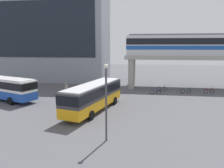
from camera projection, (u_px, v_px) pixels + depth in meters
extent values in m
plane|color=#515156|center=(95.00, 97.00, 32.38)|extent=(120.00, 120.00, 0.00)
cube|color=gray|center=(53.00, 36.00, 48.57)|extent=(24.34, 11.10, 19.74)
cube|color=black|center=(41.00, 29.00, 42.94)|extent=(21.90, 0.10, 11.05)
cube|color=#9E9B93|center=(203.00, 58.00, 38.65)|extent=(27.57, 6.34, 0.60)
cylinder|color=#9E9B93|center=(131.00, 74.00, 38.59)|extent=(1.10, 1.10, 5.25)
cylinder|color=#9E9B93|center=(132.00, 71.00, 43.21)|extent=(1.10, 1.10, 5.25)
cube|color=silver|center=(193.00, 46.00, 38.54)|extent=(23.55, 2.90, 3.60)
cube|color=#194CA5|center=(193.00, 48.00, 38.60)|extent=(23.61, 2.96, 0.70)
cube|color=black|center=(193.00, 41.00, 38.41)|extent=(23.61, 2.96, 1.10)
cube|color=slate|center=(194.00, 35.00, 38.21)|extent=(22.60, 2.61, 0.24)
cube|color=orange|center=(94.00, 102.00, 25.53)|extent=(5.14, 11.28, 1.10)
cube|color=#333338|center=(94.00, 91.00, 25.31)|extent=(5.14, 11.28, 1.50)
cube|color=black|center=(94.00, 91.00, 25.29)|extent=(5.19, 11.33, 0.96)
cube|color=silver|center=(94.00, 84.00, 25.17)|extent=(4.88, 10.71, 0.12)
cylinder|color=black|center=(98.00, 99.00, 29.30)|extent=(0.52, 1.04, 1.00)
cylinder|color=black|center=(115.00, 101.00, 28.36)|extent=(0.52, 1.04, 1.00)
cylinder|color=black|center=(71.00, 113.00, 23.29)|extent=(0.52, 1.04, 1.00)
cylinder|color=black|center=(91.00, 115.00, 22.35)|extent=(0.52, 1.04, 1.00)
cube|color=#1E4CB2|center=(4.00, 93.00, 30.67)|extent=(11.16, 6.31, 1.10)
cube|color=silver|center=(3.00, 84.00, 30.44)|extent=(11.16, 6.31, 1.50)
cube|color=black|center=(3.00, 83.00, 30.43)|extent=(11.21, 6.37, 0.96)
cube|color=silver|center=(3.00, 78.00, 30.30)|extent=(10.60, 6.00, 0.12)
cylinder|color=black|center=(10.00, 101.00, 28.20)|extent=(1.03, 0.62, 1.00)
cylinder|color=black|center=(26.00, 97.00, 30.35)|extent=(1.03, 0.62, 1.00)
torus|color=black|center=(159.00, 92.00, 34.34)|extent=(0.74, 0.09, 0.74)
torus|color=black|center=(152.00, 92.00, 34.52)|extent=(0.74, 0.09, 0.74)
cylinder|color=#1E3FA5|center=(155.00, 90.00, 34.38)|extent=(1.05, 0.09, 0.05)
cylinder|color=#1E3FA5|center=(152.00, 90.00, 34.47)|extent=(0.04, 0.04, 0.55)
cylinder|color=#1E3FA5|center=(159.00, 90.00, 34.28)|extent=(0.04, 0.04, 0.65)
torus|color=black|center=(212.00, 91.00, 35.08)|extent=(0.74, 0.21, 0.74)
torus|color=black|center=(206.00, 91.00, 35.02)|extent=(0.74, 0.21, 0.74)
cylinder|color=#B21E1E|center=(209.00, 90.00, 35.00)|extent=(1.04, 0.26, 0.05)
cylinder|color=#B21E1E|center=(206.00, 90.00, 34.96)|extent=(0.04, 0.04, 0.55)
cylinder|color=#B21E1E|center=(212.00, 89.00, 35.02)|extent=(0.04, 0.04, 0.65)
torus|color=black|center=(189.00, 91.00, 35.24)|extent=(0.72, 0.29, 0.74)
torus|color=black|center=(183.00, 91.00, 35.05)|extent=(0.72, 0.29, 0.74)
cylinder|color=#1E7F33|center=(186.00, 89.00, 35.09)|extent=(1.01, 0.38, 0.05)
cylinder|color=#1E7F33|center=(183.00, 89.00, 34.99)|extent=(0.04, 0.04, 0.55)
cylinder|color=#1E7F33|center=(189.00, 89.00, 35.18)|extent=(0.04, 0.04, 0.65)
torus|color=black|center=(165.00, 89.00, 37.06)|extent=(0.70, 0.36, 0.74)
torus|color=black|center=(159.00, 89.00, 36.77)|extent=(0.70, 0.36, 0.74)
cylinder|color=black|center=(162.00, 87.00, 36.87)|extent=(0.97, 0.48, 0.05)
cylinder|color=black|center=(159.00, 87.00, 36.72)|extent=(0.04, 0.04, 0.55)
cylinder|color=black|center=(165.00, 87.00, 37.00)|extent=(0.04, 0.04, 0.65)
cylinder|color=navy|center=(66.00, 91.00, 34.50)|extent=(0.32, 0.32, 0.85)
cube|color=gray|center=(66.00, 87.00, 34.37)|extent=(0.46, 0.36, 0.67)
sphere|color=tan|center=(66.00, 84.00, 34.29)|extent=(0.23, 0.23, 0.23)
cylinder|color=#3F3F44|center=(106.00, 105.00, 17.03)|extent=(0.16, 0.16, 5.87)
sphere|color=silver|center=(106.00, 66.00, 16.50)|extent=(0.36, 0.36, 0.36)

